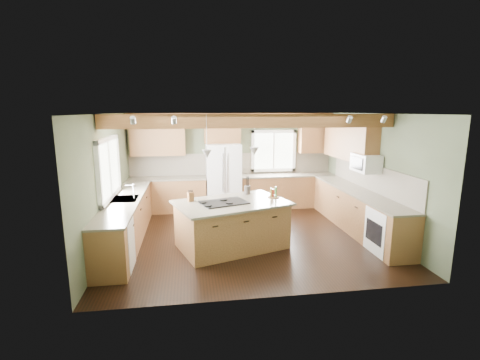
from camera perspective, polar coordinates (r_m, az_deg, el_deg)
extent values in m
plane|color=black|center=(7.58, 1.22, -9.23)|extent=(5.60, 5.60, 0.00)
plane|color=silver|center=(7.09, 1.31, 10.83)|extent=(5.60, 5.60, 0.00)
plane|color=#464F38|center=(9.66, -1.20, 3.24)|extent=(5.60, 0.00, 5.60)
plane|color=#464F38|center=(7.31, -20.94, -0.16)|extent=(0.00, 5.00, 5.00)
plane|color=#464F38|center=(8.16, 21.03, 0.97)|extent=(0.00, 5.00, 5.00)
cube|color=brown|center=(6.59, 2.06, 9.66)|extent=(5.55, 0.26, 0.26)
cube|color=brown|center=(9.47, -1.16, 10.60)|extent=(5.55, 0.20, 0.10)
cube|color=brown|center=(9.66, -1.19, 2.69)|extent=(5.58, 0.03, 0.58)
cube|color=brown|center=(8.21, 20.73, 0.42)|extent=(0.03, 3.70, 0.58)
cube|color=brown|center=(9.48, -11.76, -2.46)|extent=(2.02, 0.60, 0.88)
cube|color=brown|center=(9.38, -11.88, 0.27)|extent=(2.06, 0.64, 0.04)
cube|color=brown|center=(9.83, 7.69, -1.83)|extent=(2.62, 0.60, 0.88)
cube|color=brown|center=(9.74, 7.76, 0.81)|extent=(2.66, 0.64, 0.04)
cube|color=brown|center=(7.50, -18.15, -6.47)|extent=(0.60, 3.70, 0.88)
cube|color=brown|center=(7.38, -18.37, -3.07)|extent=(0.64, 3.74, 0.04)
cube|color=brown|center=(8.25, 18.62, -4.89)|extent=(0.60, 3.70, 0.88)
cube|color=brown|center=(8.14, 18.82, -1.78)|extent=(0.64, 3.74, 0.04)
cube|color=brown|center=(9.38, -13.32, 6.68)|extent=(1.40, 0.35, 0.90)
cube|color=brown|center=(9.37, -2.93, 8.19)|extent=(0.96, 0.35, 0.70)
cube|color=brown|center=(8.79, 17.48, 6.18)|extent=(0.35, 2.20, 0.90)
cube|color=brown|center=(9.97, 12.24, 6.99)|extent=(0.90, 0.35, 0.90)
cube|color=white|center=(7.31, -20.85, 1.84)|extent=(0.04, 1.60, 1.05)
cube|color=white|center=(9.82, 5.50, 4.79)|extent=(1.10, 0.04, 1.00)
cube|color=#262628|center=(7.38, -18.37, -3.03)|extent=(0.50, 0.65, 0.03)
cylinder|color=#B2B2B7|center=(7.31, -17.05, -1.90)|extent=(0.02, 0.02, 0.28)
cube|color=white|center=(6.30, -20.03, -10.13)|extent=(0.60, 0.60, 0.84)
cube|color=white|center=(7.17, 23.23, -7.74)|extent=(0.60, 0.72, 0.84)
cube|color=white|center=(7.98, 19.95, 2.64)|extent=(0.40, 0.70, 0.38)
cone|color=#B2B2B7|center=(6.38, -5.45, 4.24)|extent=(0.18, 0.18, 0.16)
cone|color=#B2B2B7|center=(6.80, 2.36, 4.72)|extent=(0.18, 0.18, 0.16)
cube|color=white|center=(9.32, -2.73, 0.43)|extent=(0.90, 0.74, 1.80)
cube|color=brown|center=(6.89, -1.36, -7.47)|extent=(2.26, 1.77, 0.88)
cube|color=brown|center=(6.76, -1.38, -3.77)|extent=(2.42, 1.94, 0.04)
cube|color=black|center=(6.69, -2.66, -3.69)|extent=(0.99, 0.81, 0.02)
cube|color=brown|center=(6.84, -8.11, -2.75)|extent=(0.14, 0.12, 0.18)
cylinder|color=#39312D|center=(7.36, 1.21, -1.65)|extent=(0.15, 0.15, 0.18)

